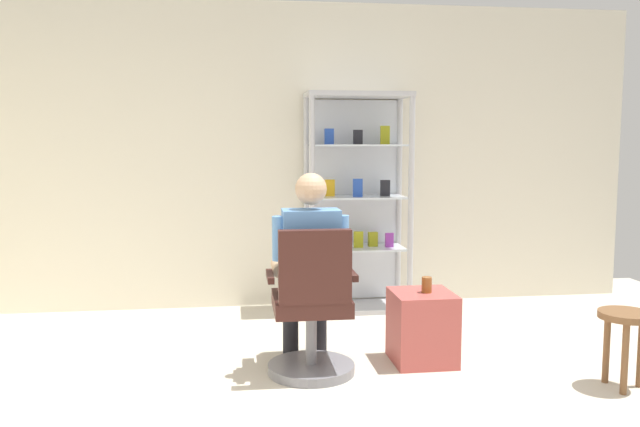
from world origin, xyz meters
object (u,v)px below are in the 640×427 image
(tea_glass, at_px, (427,285))
(wooden_stool, at_px, (625,328))
(storage_crate, at_px, (422,327))
(office_chair, at_px, (312,315))
(display_cabinet_main, at_px, (356,201))
(seated_shopkeeper, at_px, (309,261))

(tea_glass, height_order, wooden_stool, tea_glass)
(storage_crate, bearing_deg, office_chair, -167.75)
(display_cabinet_main, distance_m, storage_crate, 1.66)
(seated_shopkeeper, relative_size, storage_crate, 2.69)
(storage_crate, bearing_deg, seated_shopkeeper, -179.74)
(storage_crate, relative_size, tea_glass, 4.56)
(office_chair, bearing_deg, display_cabinet_main, 70.15)
(office_chair, distance_m, tea_glass, 0.82)
(display_cabinet_main, distance_m, tea_glass, 1.57)
(display_cabinet_main, xyz_separation_m, seated_shopkeeper, (-0.59, -1.49, -0.25))
(display_cabinet_main, distance_m, wooden_stool, 2.52)
(office_chair, bearing_deg, tea_glass, 11.21)
(seated_shopkeeper, distance_m, wooden_stool, 1.97)
(display_cabinet_main, xyz_separation_m, office_chair, (-0.60, -1.65, -0.57))
(display_cabinet_main, bearing_deg, seated_shopkeeper, -111.77)
(seated_shopkeeper, distance_m, storage_crate, 0.90)
(tea_glass, bearing_deg, wooden_stool, -30.25)
(storage_crate, xyz_separation_m, wooden_stool, (1.07, -0.62, 0.13))
(seated_shopkeeper, height_order, tea_glass, seated_shopkeeper)
(display_cabinet_main, bearing_deg, wooden_stool, -59.47)
(wooden_stool, bearing_deg, tea_glass, 149.75)
(office_chair, relative_size, wooden_stool, 2.04)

